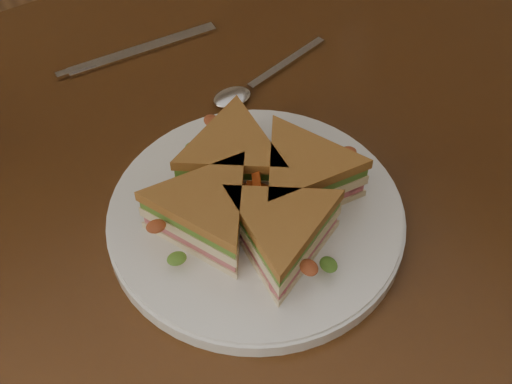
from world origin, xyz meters
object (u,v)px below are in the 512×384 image
plate (256,218)px  knife (133,53)px  sandwich_wedges (256,195)px  spoon (246,89)px  table (228,218)px

plate → knife: bearing=88.8°
plate → sandwich_wedges: bearing=45.0°
plate → spoon: 0.20m
plate → knife: 0.31m
spoon → knife: size_ratio=0.84×
table → knife: bearing=91.9°
sandwich_wedges → knife: bearing=88.8°
table → plate: size_ratio=3.97×
sandwich_wedges → spoon: sandwich_wedges is taller
table → knife: (-0.01, 0.22, 0.10)m
plate → spoon: plate is taller
table → sandwich_wedges: sandwich_wedges is taller
table → spoon: 0.16m
sandwich_wedges → knife: sandwich_wedges is taller
sandwich_wedges → knife: 0.32m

